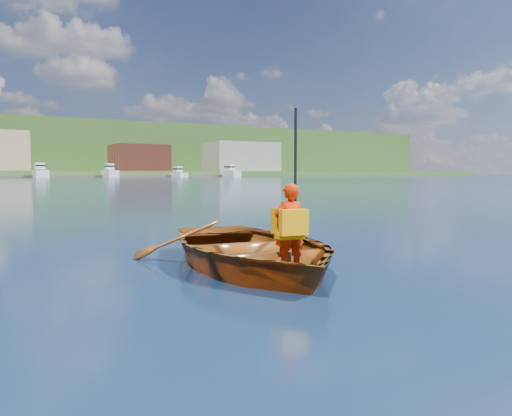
% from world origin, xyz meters
% --- Properties ---
extents(ground, '(600.00, 600.00, 0.00)m').
position_xyz_m(ground, '(0.00, 0.00, 0.00)').
color(ground, '#133349').
rests_on(ground, ground).
extents(rowboat, '(3.28, 4.24, 0.81)m').
position_xyz_m(rowboat, '(-0.50, -0.57, 0.26)').
color(rowboat, '#68340D').
rests_on(rowboat, ground).
extents(child_paddler, '(0.41, 0.37, 1.94)m').
position_xyz_m(child_paddler, '(-0.46, -1.48, 0.64)').
color(child_paddler, '#B41E01').
rests_on(child_paddler, ground).
extents(hillside_trees, '(322.20, 76.12, 25.41)m').
position_xyz_m(hillside_trees, '(41.80, 231.82, 16.73)').
color(hillside_trees, '#382314').
rests_on(hillside_trees, ground).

